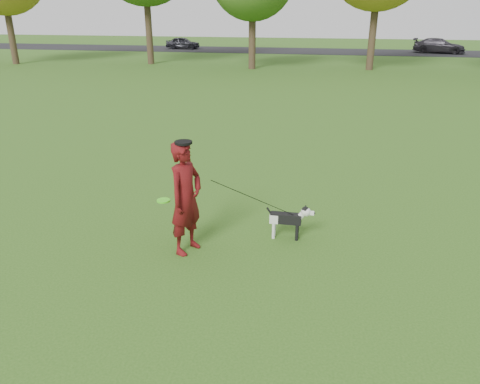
% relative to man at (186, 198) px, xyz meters
% --- Properties ---
extents(ground, '(120.00, 120.00, 0.00)m').
position_rel_man_xyz_m(ground, '(0.77, 0.42, -1.01)').
color(ground, '#285116').
rests_on(ground, ground).
extents(road, '(120.00, 7.00, 0.02)m').
position_rel_man_xyz_m(road, '(0.77, 40.42, -1.00)').
color(road, black).
rests_on(road, ground).
extents(man, '(0.71, 0.86, 2.01)m').
position_rel_man_xyz_m(man, '(0.00, 0.00, 0.00)').
color(man, '#520B0D').
rests_on(man, ground).
extents(dog, '(0.91, 0.18, 0.69)m').
position_rel_man_xyz_m(dog, '(1.73, 0.81, -0.58)').
color(dog, black).
rests_on(dog, ground).
extents(car_left, '(3.38, 1.37, 1.15)m').
position_rel_man_xyz_m(car_left, '(-12.79, 40.42, -0.41)').
color(car_left, black).
rests_on(car_left, road).
extents(car_right, '(4.84, 2.84, 1.32)m').
position_rel_man_xyz_m(car_right, '(11.76, 40.42, -0.33)').
color(car_right, '#252228').
rests_on(car_right, road).
extents(man_held_items, '(2.36, 1.01, 1.56)m').
position_rel_man_xyz_m(man_held_items, '(1.16, 0.37, -0.07)').
color(man_held_items, '#4DED1E').
rests_on(man_held_items, ground).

